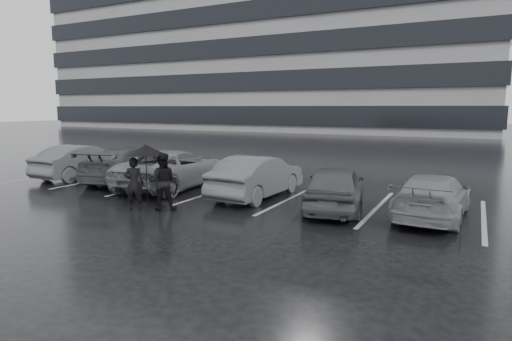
{
  "coord_description": "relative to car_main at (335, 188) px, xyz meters",
  "views": [
    {
      "loc": [
        5.88,
        -10.09,
        2.95
      ],
      "look_at": [
        0.15,
        1.0,
        1.1
      ],
      "focal_mm": 30.0,
      "sensor_mm": 36.0,
      "label": 1
    }
  ],
  "objects": [
    {
      "name": "car_west_d",
      "position": [
        -11.22,
        0.75,
        0.03
      ],
      "size": [
        1.54,
        4.23,
        1.39
      ],
      "primitive_type": "imported",
      "rotation": [
        0.0,
        0.0,
        3.16
      ],
      "color": "#313134",
      "rests_on": "ground"
    },
    {
      "name": "office_building",
      "position": [
        -24.35,
        46.29,
        13.68
      ],
      "size": [
        61.0,
        26.0,
        29.0
      ],
      "color": "gray",
      "rests_on": "ground"
    },
    {
      "name": "ground",
      "position": [
        -2.35,
        -1.71,
        -0.66
      ],
      "size": [
        160.0,
        160.0,
        0.0
      ],
      "primitive_type": "plane",
      "color": "black",
      "rests_on": "ground"
    },
    {
      "name": "car_east",
      "position": [
        2.59,
        0.34,
        -0.06
      ],
      "size": [
        1.89,
        4.18,
        1.19
      ],
      "primitive_type": "imported",
      "rotation": [
        0.0,
        0.0,
        3.09
      ],
      "color": "#525254",
      "rests_on": "ground"
    },
    {
      "name": "pedestrian_right",
      "position": [
        -4.44,
        -2.27,
        0.17
      ],
      "size": [
        1.02,
        0.97,
        1.66
      ],
      "primitive_type": "imported",
      "rotation": [
        0.0,
        0.0,
        3.71
      ],
      "color": "black",
      "rests_on": "ground"
    },
    {
      "name": "stall_stripes",
      "position": [
        -3.15,
        0.79,
        -0.66
      ],
      "size": [
        19.72,
        5.0,
        0.0
      ],
      "color": "#A0A0A2",
      "rests_on": "ground"
    },
    {
      "name": "umbrella",
      "position": [
        -4.92,
        -2.37,
        1.08
      ],
      "size": [
        1.13,
        1.13,
        1.91
      ],
      "color": "black",
      "rests_on": "ground"
    },
    {
      "name": "car_main",
      "position": [
        0.0,
        0.0,
        0.0
      ],
      "size": [
        2.3,
        4.1,
        1.32
      ],
      "primitive_type": "imported",
      "rotation": [
        0.0,
        0.0,
        3.34
      ],
      "color": "black",
      "rests_on": "ground"
    },
    {
      "name": "car_west_b",
      "position": [
        -6.34,
        0.66,
        0.04
      ],
      "size": [
        2.78,
        5.25,
        1.41
      ],
      "primitive_type": "imported",
      "rotation": [
        0.0,
        0.0,
        3.23
      ],
      "color": "#525254",
      "rests_on": "ground"
    },
    {
      "name": "car_west_a",
      "position": [
        -2.8,
        0.56,
        0.03
      ],
      "size": [
        1.6,
        4.26,
        1.39
      ],
      "primitive_type": "imported",
      "rotation": [
        0.0,
        0.0,
        3.11
      ],
      "color": "#313134",
      "rests_on": "ground"
    },
    {
      "name": "pedestrian_left",
      "position": [
        -5.19,
        -2.6,
        0.1
      ],
      "size": [
        0.66,
        0.57,
        1.53
      ],
      "primitive_type": "imported",
      "rotation": [
        0.0,
        0.0,
        3.6
      ],
      "color": "black",
      "rests_on": "ground"
    },
    {
      "name": "car_west_c",
      "position": [
        -8.78,
        0.95,
        0.04
      ],
      "size": [
        2.9,
        5.09,
        1.39
      ],
      "primitive_type": "imported",
      "rotation": [
        0.0,
        0.0,
        3.35
      ],
      "color": "black",
      "rests_on": "ground"
    }
  ]
}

